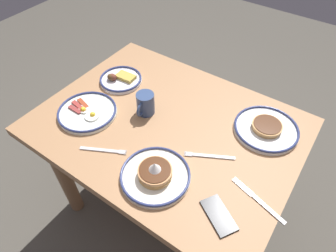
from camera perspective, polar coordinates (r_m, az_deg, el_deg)
The scene contains 11 objects.
ground_plane at distance 1.91m, azimuth -0.09°, elevation -15.15°, with size 6.00×6.00×0.00m, color #4D4941.
dining_table at distance 1.40m, azimuth -0.13°, elevation -3.15°, with size 1.14×0.86×0.74m.
plate_near_main at distance 1.33m, azimuth 18.57°, elevation -0.42°, with size 0.28×0.28×0.04m.
plate_center_pancakes at distance 1.54m, azimuth -9.28°, elevation 9.00°, with size 0.22×0.22×0.05m.
plate_far_companion at distance 1.11m, azimuth -2.50°, elevation -9.41°, with size 0.27×0.27×0.09m.
plate_far_side at distance 1.39m, azimuth -15.46°, elevation 2.68°, with size 0.27×0.27×0.04m.
coffee_mug at distance 1.32m, azimuth -4.46°, elevation 4.35°, with size 0.08×0.12×0.10m.
cell_phone at distance 1.06m, azimuth 9.85°, elevation -16.73°, with size 0.14×0.07×0.01m, color black.
fork_near at distance 1.23m, azimuth -12.44°, elevation -4.63°, with size 0.18×0.11×0.01m.
fork_far at distance 1.19m, azimuth 7.99°, elevation -5.80°, with size 0.19×0.11×0.01m.
butter_knife at distance 1.12m, azimuth 17.08°, elevation -13.56°, with size 0.23×0.08×0.01m.
Camera 1 is at (-0.51, 0.73, 1.69)m, focal length 31.32 mm.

